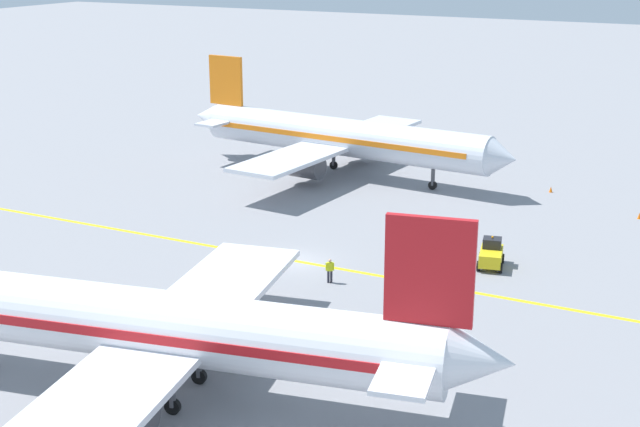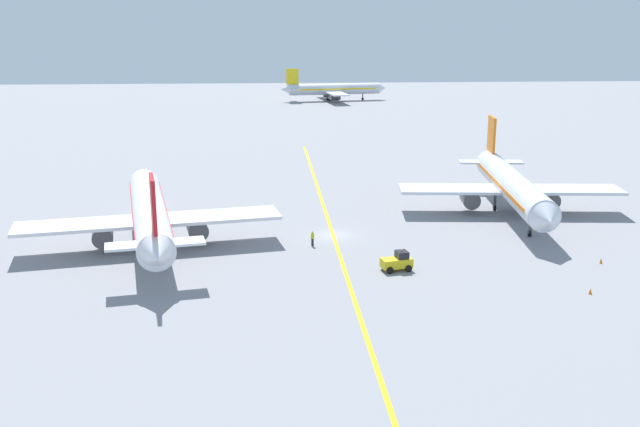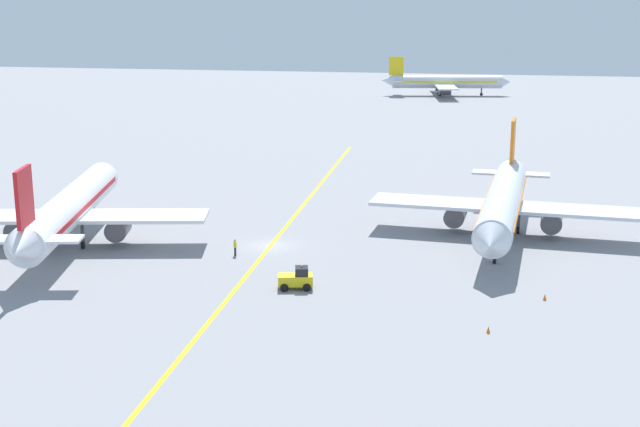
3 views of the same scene
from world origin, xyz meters
The scene contains 8 objects.
ground_plane centered at (0.00, 0.00, 0.00)m, with size 400.00×400.00×0.00m, color gray.
apron_yellow_centreline centered at (0.00, 0.00, 0.00)m, with size 0.40×120.00×0.01m, color yellow.
airplane_at_gate centered at (-20.19, -3.06, 3.71)m, with size 28.48×35.36×10.60m.
airplane_adjacent_stand centered at (23.19, 8.05, 3.71)m, with size 28.34×35.55×10.60m.
baggage_tug_white centered at (5.34, -12.61, 0.90)m, with size 3.26×2.29×2.11m.
ground_crew_worker centered at (-2.59, -3.94, 0.91)m, with size 0.38×0.51×1.68m.
traffic_cone_near_nose centered at (26.42, -11.83, 0.28)m, with size 0.32×0.32×0.55m, color orange.
traffic_cone_mid_apron centered at (21.75, -20.21, 0.28)m, with size 0.32×0.32×0.55m, color orange.
Camera 1 is at (-52.31, -28.87, 22.13)m, focal length 50.00 mm.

